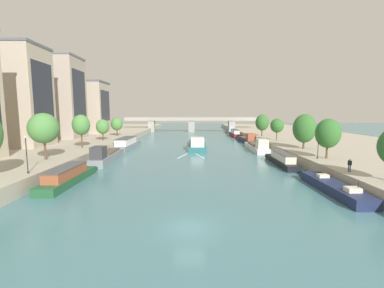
# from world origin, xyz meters

# --- Properties ---
(ground_plane) EXTENTS (400.00, 400.00, 0.00)m
(ground_plane) POSITION_xyz_m (0.00, 0.00, 0.00)
(ground_plane) COLOR teal
(quay_left) EXTENTS (36.00, 170.00, 1.88)m
(quay_left) POSITION_xyz_m (-36.35, 55.00, 0.94)
(quay_left) COLOR #B2A893
(quay_left) RESTS_ON ground
(quay_right) EXTENTS (36.00, 170.00, 1.88)m
(quay_right) POSITION_xyz_m (36.35, 55.00, 0.94)
(quay_right) COLOR #B2A893
(quay_right) RESTS_ON ground
(barge_midriver) EXTENTS (4.24, 21.61, 3.13)m
(barge_midriver) POSITION_xyz_m (1.48, 47.87, 0.91)
(barge_midriver) COLOR #23666B
(barge_midriver) RESTS_ON ground
(wake_behind_barge) EXTENTS (5.60, 5.87, 0.03)m
(wake_behind_barge) POSITION_xyz_m (0.00, 34.28, 0.01)
(wake_behind_barge) COLOR silver
(wake_behind_barge) RESTS_ON ground
(moored_boat_left_gap_after) EXTENTS (2.77, 13.20, 2.30)m
(moored_boat_left_gap_after) POSITION_xyz_m (-15.89, 13.23, 0.96)
(moored_boat_left_gap_after) COLOR #235633
(moored_boat_left_gap_after) RESTS_ON ground
(moored_boat_left_upstream) EXTENTS (3.40, 16.07, 3.37)m
(moored_boat_left_upstream) POSITION_xyz_m (-15.90, 28.57, 1.02)
(moored_boat_left_upstream) COLOR gray
(moored_boat_left_upstream) RESTS_ON ground
(moored_boat_left_midway) EXTENTS (3.88, 17.00, 2.72)m
(moored_boat_left_midway) POSITION_xyz_m (-16.49, 46.33, 1.14)
(moored_boat_left_midway) COLOR gray
(moored_boat_left_midway) RESTS_ON ground
(moored_boat_right_near) EXTENTS (2.73, 12.83, 2.23)m
(moored_boat_right_near) POSITION_xyz_m (16.56, 9.49, 0.59)
(moored_boat_right_near) COLOR #1E284C
(moored_boat_right_near) RESTS_ON ground
(moored_boat_right_midway) EXTENTS (2.26, 13.19, 2.28)m
(moored_boat_right_midway) POSITION_xyz_m (15.84, 24.99, 0.95)
(moored_boat_right_midway) COLOR black
(moored_boat_right_midway) RESTS_ON ground
(moored_boat_right_upstream) EXTENTS (3.23, 15.43, 3.21)m
(moored_boat_right_upstream) POSITION_xyz_m (15.79, 41.87, 0.95)
(moored_boat_right_upstream) COLOR silver
(moored_boat_right_upstream) RESTS_ON ground
(moored_boat_right_downstream) EXTENTS (3.57, 15.48, 3.09)m
(moored_boat_right_downstream) POSITION_xyz_m (16.77, 58.41, 0.90)
(moored_boat_right_downstream) COLOR #1E284C
(moored_boat_right_downstream) RESTS_ON ground
(moored_boat_right_lone) EXTENTS (2.47, 13.61, 2.72)m
(moored_boat_right_lone) POSITION_xyz_m (16.13, 77.00, 1.14)
(moored_boat_right_lone) COLOR maroon
(moored_boat_right_lone) RESTS_ON ground
(moored_boat_right_gap_after) EXTENTS (2.47, 11.25, 3.33)m
(moored_boat_right_gap_after) POSITION_xyz_m (16.37, 92.27, 0.96)
(moored_boat_right_gap_after) COLOR gray
(moored_boat_right_gap_after) RESTS_ON ground
(tree_left_past_mid) EXTENTS (4.46, 4.46, 7.19)m
(tree_left_past_mid) POSITION_xyz_m (-22.50, 20.00, 6.73)
(tree_left_past_mid) COLOR brown
(tree_left_past_mid) RESTS_ON quay_left
(tree_left_far) EXTENTS (3.49, 3.49, 6.79)m
(tree_left_far) POSITION_xyz_m (-22.28, 33.03, 6.59)
(tree_left_far) COLOR brown
(tree_left_far) RESTS_ON quay_left
(tree_left_midway) EXTENTS (3.28, 3.28, 5.42)m
(tree_left_midway) POSITION_xyz_m (-22.87, 47.47, 5.40)
(tree_left_midway) COLOR brown
(tree_left_midway) RESTS_ON quay_left
(tree_left_third) EXTENTS (3.56, 3.56, 5.58)m
(tree_left_third) POSITION_xyz_m (-22.99, 60.69, 5.46)
(tree_left_third) COLOR brown
(tree_left_third) RESTS_ON quay_left
(tree_right_midway) EXTENTS (3.77, 3.77, 6.31)m
(tree_right_midway) POSITION_xyz_m (21.61, 21.04, 5.86)
(tree_right_midway) COLOR brown
(tree_right_midway) RESTS_ON quay_right
(tree_right_distant) EXTENTS (4.44, 4.44, 6.91)m
(tree_right_distant) POSITION_xyz_m (22.65, 32.18, 5.93)
(tree_right_distant) COLOR brown
(tree_right_distant) RESTS_ON quay_right
(tree_right_by_lamp) EXTENTS (3.33, 3.33, 5.63)m
(tree_right_by_lamp) POSITION_xyz_m (21.94, 46.84, 5.70)
(tree_right_by_lamp) COLOR brown
(tree_right_by_lamp) RESTS_ON quay_right
(tree_right_end_of_row) EXTENTS (3.99, 3.99, 6.54)m
(tree_right_end_of_row) POSITION_xyz_m (21.48, 59.34, 5.96)
(tree_right_end_of_row) COLOR brown
(tree_right_end_of_row) RESTS_ON quay_right
(lamppost_left_bank) EXTENTS (0.28, 0.28, 4.55)m
(lamppost_left_bank) POSITION_xyz_m (-19.58, 10.91, 4.38)
(lamppost_left_bank) COLOR black
(lamppost_left_bank) RESTS_ON quay_left
(lamppost_right_bank) EXTENTS (0.28, 0.28, 4.87)m
(lamppost_right_bank) POSITION_xyz_m (20.06, 20.80, 4.55)
(lamppost_right_bank) COLOR black
(lamppost_right_bank) RESTS_ON quay_right
(building_left_corner) EXTENTS (11.36, 9.67, 21.23)m
(building_left_corner) POSITION_xyz_m (-36.70, 36.11, 12.51)
(building_left_corner) COLOR #B2A38E
(building_left_corner) RESTS_ON quay_left
(building_left_far_end) EXTENTS (11.49, 10.32, 22.52)m
(building_left_far_end) POSITION_xyz_m (-36.70, 53.89, 13.16)
(building_left_far_end) COLOR #A89989
(building_left_far_end) RESTS_ON quay_left
(building_left_tall) EXTENTS (14.86, 11.20, 17.54)m
(building_left_tall) POSITION_xyz_m (-36.70, 70.52, 10.67)
(building_left_tall) COLOR #B2A38E
(building_left_tall) RESTS_ON quay_left
(bridge_far) EXTENTS (60.70, 4.40, 6.66)m
(bridge_far) POSITION_xyz_m (0.00, 100.19, 4.24)
(bridge_far) COLOR #9E998E
(bridge_far) RESTS_ON ground
(person_on_quay) EXTENTS (0.33, 0.49, 1.62)m
(person_on_quay) POSITION_xyz_m (19.67, 11.74, 2.81)
(person_on_quay) COLOR navy
(person_on_quay) RESTS_ON quay_right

